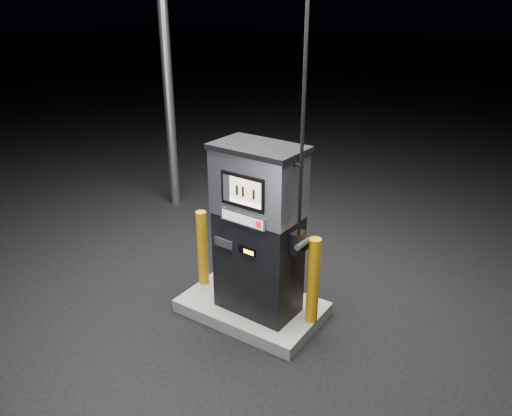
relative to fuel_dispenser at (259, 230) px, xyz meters
The scene contains 5 objects.
ground 1.15m from the fuel_dispenser, 156.63° to the left, with size 80.00×80.00×0.00m, color black.
pump_island 1.07m from the fuel_dispenser, 156.63° to the left, with size 1.60×1.00×0.15m, color #5F605B.
fuel_dispenser is the anchor object (origin of this frame).
bollard_left 1.00m from the fuel_dispenser, behind, with size 0.13×0.13×0.96m, color #C3820A.
bollard_right 0.80m from the fuel_dispenser, 11.26° to the left, with size 0.13×0.13×1.00m, color #C3820A.
Camera 1 is at (2.76, -4.07, 3.47)m, focal length 35.00 mm.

